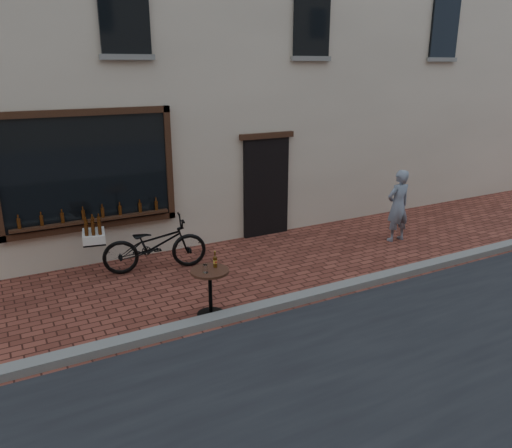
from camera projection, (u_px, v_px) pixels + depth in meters
name	position (u px, v px, depth m)	size (l,w,h in m)	color
ground	(269.00, 316.00, 7.72)	(90.00, 90.00, 0.00)	#58261C
kerb	(263.00, 307.00, 7.87)	(90.00, 0.25, 0.12)	slate
shop_building	(132.00, 7.00, 11.65)	(28.00, 6.20, 10.00)	beige
cargo_bicycle	(153.00, 244.00, 9.31)	(2.29, 1.01, 1.08)	black
bistro_table	(210.00, 283.00, 7.59)	(0.59, 0.59, 1.01)	black
pedestrian	(398.00, 206.00, 10.84)	(0.58, 0.38, 1.59)	slate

